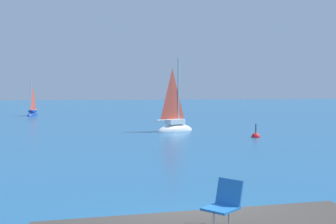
{
  "coord_description": "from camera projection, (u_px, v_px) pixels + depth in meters",
  "views": [
    {
      "loc": [
        -1.65,
        -9.65,
        3.42
      ],
      "look_at": [
        1.69,
        17.12,
        1.66
      ],
      "focal_mm": 48.51,
      "sensor_mm": 36.0,
      "label": 1
    }
  ],
  "objects": [
    {
      "name": "marker_buoy",
      "position": [
        256.0,
        137.0,
        28.31
      ],
      "size": [
        0.56,
        0.56,
        1.13
      ],
      "color": "red",
      "rests_on": "ground"
    },
    {
      "name": "sailboat_far",
      "position": [
        33.0,
        114.0,
        46.59
      ],
      "size": [
        1.22,
        2.15,
        3.88
      ],
      "rotation": [
        0.0,
        0.0,
        4.44
      ],
      "color": "#193D99",
      "rests_on": "ground"
    },
    {
      "name": "sailboat_near",
      "position": [
        175.0,
        127.0,
        31.79
      ],
      "size": [
        3.08,
        2.37,
        5.66
      ],
      "rotation": [
        0.0,
        0.0,
        0.52
      ],
      "color": "white",
      "rests_on": "ground"
    },
    {
      "name": "beach_chair",
      "position": [
        225.0,
        202.0,
        7.63
      ],
      "size": [
        0.76,
        0.76,
        0.8
      ],
      "rotation": [
        0.0,
        0.0,
        3.89
      ],
      "color": "blue",
      "rests_on": "shore_ledge"
    }
  ]
}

